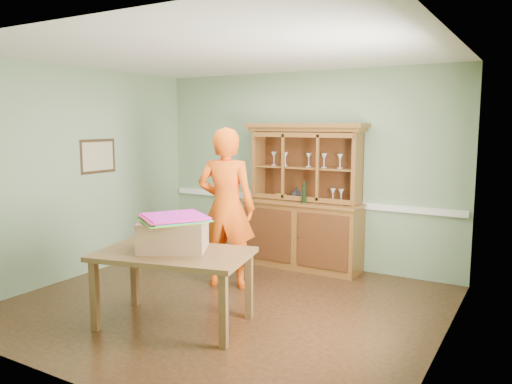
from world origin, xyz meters
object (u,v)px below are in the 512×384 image
Objects in this scene: china_hutch at (303,217)px; cardboard_box at (174,235)px; person at (226,208)px; dining_table at (173,260)px.

cardboard_box is at bearing -96.89° from china_hutch.
person reaches higher than cardboard_box.
person is (-0.22, 1.26, 0.32)m from dining_table.
china_hutch reaches higher than dining_table.
china_hutch is at bearing 83.11° from cardboard_box.
person is (-0.17, 1.20, 0.08)m from cardboard_box.
cardboard_box is 0.33× the size of person.
dining_table is 2.58× the size of cardboard_box.
dining_table is at bearing 81.74° from person.
dining_table is 1.32m from person.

